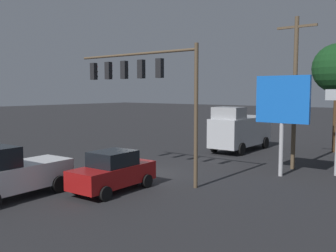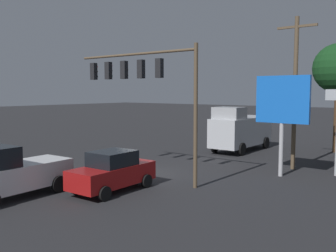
{
  "view_description": "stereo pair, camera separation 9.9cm",
  "coord_description": "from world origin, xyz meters",
  "px_view_note": "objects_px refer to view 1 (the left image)",
  "views": [
    {
      "loc": [
        -14.17,
        16.19,
        4.76
      ],
      "look_at": [
        0.0,
        -2.0,
        2.62
      ],
      "focal_mm": 40.0,
      "sensor_mm": 36.0,
      "label": 1
    },
    {
      "loc": [
        -14.25,
        16.13,
        4.76
      ],
      "look_at": [
        0.0,
        -2.0,
        2.62
      ],
      "focal_mm": 40.0,
      "sensor_mm": 36.0,
      "label": 2
    }
  ],
  "objects_px": {
    "price_sign": "(282,103)",
    "sedan_far": "(113,171)",
    "traffic_signal_assembly": "(142,78)",
    "delivery_truck": "(240,130)",
    "utility_pole": "(295,89)",
    "pickup_parked": "(10,174)"
  },
  "relations": [
    {
      "from": "price_sign",
      "to": "sedan_far",
      "type": "relative_size",
      "value": 1.26
    },
    {
      "from": "price_sign",
      "to": "sedan_far",
      "type": "bearing_deg",
      "value": 57.35
    },
    {
      "from": "price_sign",
      "to": "delivery_truck",
      "type": "height_order",
      "value": "price_sign"
    },
    {
      "from": "pickup_parked",
      "to": "sedan_far",
      "type": "bearing_deg",
      "value": 140.65
    },
    {
      "from": "traffic_signal_assembly",
      "to": "delivery_truck",
      "type": "distance_m",
      "value": 12.46
    },
    {
      "from": "utility_pole",
      "to": "price_sign",
      "type": "xyz_separation_m",
      "value": [
        -0.17,
        2.38,
        -0.78
      ]
    },
    {
      "from": "utility_pole",
      "to": "delivery_truck",
      "type": "height_order",
      "value": "utility_pole"
    },
    {
      "from": "utility_pole",
      "to": "pickup_parked",
      "type": "bearing_deg",
      "value": 61.38
    },
    {
      "from": "traffic_signal_assembly",
      "to": "price_sign",
      "type": "height_order",
      "value": "traffic_signal_assembly"
    },
    {
      "from": "price_sign",
      "to": "pickup_parked",
      "type": "distance_m",
      "value": 14.4
    },
    {
      "from": "price_sign",
      "to": "sedan_far",
      "type": "xyz_separation_m",
      "value": [
        5.15,
        8.03,
        -3.16
      ]
    },
    {
      "from": "traffic_signal_assembly",
      "to": "pickup_parked",
      "type": "distance_m",
      "value": 8.17
    },
    {
      "from": "pickup_parked",
      "to": "delivery_truck",
      "type": "height_order",
      "value": "delivery_truck"
    },
    {
      "from": "traffic_signal_assembly",
      "to": "delivery_truck",
      "type": "relative_size",
      "value": 1.22
    },
    {
      "from": "pickup_parked",
      "to": "sedan_far",
      "type": "distance_m",
      "value": 4.56
    },
    {
      "from": "price_sign",
      "to": "pickup_parked",
      "type": "xyz_separation_m",
      "value": [
        7.85,
        11.7,
        -3.0
      ]
    },
    {
      "from": "pickup_parked",
      "to": "utility_pole",
      "type": "bearing_deg",
      "value": 148.42
    },
    {
      "from": "price_sign",
      "to": "delivery_truck",
      "type": "distance_m",
      "value": 9.4
    },
    {
      "from": "utility_pole",
      "to": "delivery_truck",
      "type": "bearing_deg",
      "value": -37.02
    },
    {
      "from": "traffic_signal_assembly",
      "to": "utility_pole",
      "type": "height_order",
      "value": "utility_pole"
    },
    {
      "from": "utility_pole",
      "to": "sedan_far",
      "type": "height_order",
      "value": "utility_pole"
    },
    {
      "from": "traffic_signal_assembly",
      "to": "pickup_parked",
      "type": "bearing_deg",
      "value": 73.29
    }
  ]
}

